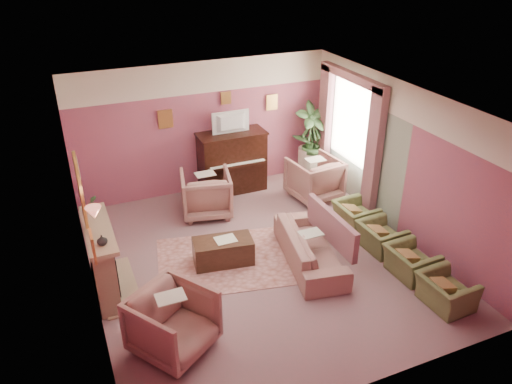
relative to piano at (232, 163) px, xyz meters
name	(u,v)px	position (x,y,z in m)	size (l,w,h in m)	color
floor	(260,259)	(-0.50, -2.68, -0.65)	(5.50, 6.00, 0.01)	gray
ceiling	(261,104)	(-0.50, -2.68, 2.15)	(5.50, 6.00, 0.01)	white
wall_back	(204,128)	(-0.50, 0.32, 0.75)	(5.50, 0.02, 2.80)	#884B6E
wall_front	(368,300)	(-0.50, -5.68, 0.75)	(5.50, 0.02, 2.80)	#884B6E
wall_left	(83,222)	(-3.25, -2.68, 0.75)	(0.02, 6.00, 2.80)	#884B6E
wall_right	(401,161)	(2.25, -2.68, 0.75)	(0.02, 6.00, 2.80)	#884B6E
picture_rail_band	(201,77)	(-0.50, 0.31, 1.82)	(5.50, 0.01, 0.65)	silver
stripe_panel	(358,151)	(2.23, -1.38, 0.42)	(0.01, 3.00, 2.15)	gray
fireplace_surround	(101,261)	(-3.09, -2.48, -0.10)	(0.30, 1.40, 1.10)	tan
fireplace_inset	(109,268)	(-2.99, -2.48, -0.25)	(0.18, 0.72, 0.68)	black
fire_ember	(113,277)	(-2.95, -2.48, -0.43)	(0.06, 0.54, 0.10)	#FC2706
mantel_shelf	(98,230)	(-3.06, -2.48, 0.47)	(0.40, 1.55, 0.07)	tan
hearth	(119,286)	(-2.89, -2.48, -0.64)	(0.55, 1.50, 0.02)	tan
mirror_frame	(81,191)	(-3.20, -2.48, 1.15)	(0.04, 0.72, 1.20)	#DDA852
mirror_glass	(82,190)	(-3.17, -2.48, 1.15)	(0.01, 0.60, 1.06)	white
sconce_shade	(94,213)	(-3.12, -3.53, 1.33)	(0.20, 0.20, 0.16)	#FF8468
piano	(232,163)	(0.00, 0.00, 0.00)	(1.40, 0.60, 1.30)	black
piano_keyshelf	(238,166)	(0.00, -0.35, 0.07)	(1.30, 0.12, 0.06)	black
piano_keys	(238,164)	(0.00, -0.35, 0.11)	(1.20, 0.08, 0.02)	white
piano_top	(231,134)	(0.00, 0.00, 0.66)	(1.45, 0.65, 0.04)	black
television	(232,121)	(0.00, -0.05, 0.95)	(0.80, 0.12, 0.48)	black
print_back_left	(165,119)	(-1.30, 0.28, 1.07)	(0.30, 0.03, 0.38)	#DDA852
print_back_right	(272,102)	(1.05, 0.28, 1.13)	(0.26, 0.03, 0.34)	#DDA852
print_back_mid	(226,98)	(0.00, 0.28, 1.35)	(0.22, 0.03, 0.26)	#DDA852
print_left_wall	(93,247)	(-3.21, -3.88, 1.07)	(0.03, 0.28, 0.36)	#DDA852
window_blind	(352,119)	(2.20, -1.13, 1.05)	(0.03, 1.40, 1.80)	beige
curtain_left	(373,154)	(2.12, -2.05, 0.65)	(0.16, 0.34, 2.60)	#8F575F
curtain_right	(325,124)	(2.12, -0.21, 0.65)	(0.16, 0.34, 2.60)	#8F575F
pelmet	(353,77)	(2.12, -1.13, 1.91)	(0.16, 2.20, 0.16)	#8F575F
mantel_plant	(92,203)	(-3.05, -1.93, 0.64)	(0.16, 0.16, 0.28)	#2D4F28
mantel_vase	(102,240)	(-3.05, -2.98, 0.58)	(0.16, 0.16, 0.16)	silver
area_rug	(231,260)	(-0.97, -2.50, -0.64)	(2.50, 1.80, 0.01)	tan
coffee_table	(223,251)	(-1.12, -2.50, -0.43)	(1.00, 0.50, 0.45)	#3E2619
table_paper	(226,239)	(-1.07, -2.50, -0.20)	(0.35, 0.28, 0.01)	white
sofa	(310,242)	(0.26, -3.06, -0.25)	(0.67, 2.00, 0.81)	#A4746A
sofa_throw	(332,227)	(0.66, -3.06, -0.05)	(0.10, 1.51, 0.56)	#8F575F
floral_armchair_left	(206,191)	(-0.85, -0.78, -0.16)	(0.95, 0.95, 0.99)	#A4746A
floral_armchair_right	(314,176)	(1.47, -1.01, -0.16)	(0.95, 0.95, 0.99)	#A4746A
floral_armchair_front	(173,320)	(-2.39, -4.13, -0.16)	(0.95, 0.95, 0.99)	#A4746A
olive_chair_a	(447,287)	(1.60, -4.86, -0.32)	(0.54, 0.77, 0.67)	olive
olive_chair_b	(411,258)	(1.60, -4.04, -0.32)	(0.54, 0.77, 0.67)	olive
olive_chair_c	(381,233)	(1.60, -3.22, -0.32)	(0.54, 0.77, 0.67)	olive
olive_chair_d	(356,212)	(1.60, -2.40, -0.32)	(0.54, 0.77, 0.67)	olive
side_table	(309,162)	(1.88, -0.04, -0.30)	(0.52, 0.52, 0.70)	beige
side_plant_big	(310,141)	(1.88, -0.04, 0.22)	(0.30, 0.30, 0.34)	#2D4F28
side_plant_small	(317,143)	(2.00, -0.14, 0.19)	(0.16, 0.16, 0.28)	#2D4F28
palm_pot	(309,171)	(1.85, -0.11, -0.48)	(0.34, 0.34, 0.34)	#956447
palm_plant	(311,134)	(1.85, -0.11, 0.41)	(0.76, 0.76, 1.44)	#2D4F28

